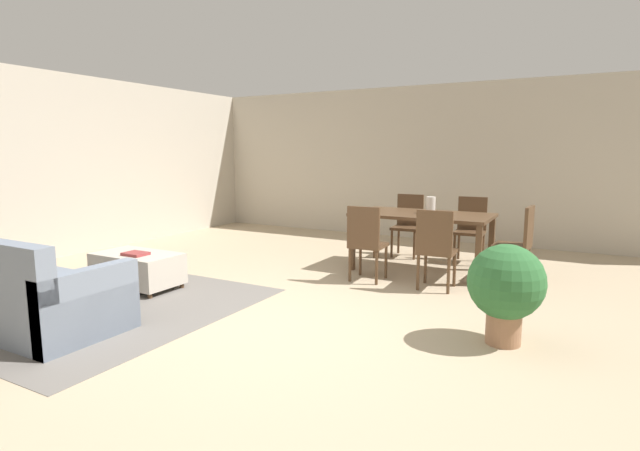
% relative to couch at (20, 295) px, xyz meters
% --- Properties ---
extents(ground_plane, '(10.80, 10.80, 0.00)m').
position_rel_couch_xyz_m(ground_plane, '(2.01, 1.16, -0.29)').
color(ground_plane, tan).
extents(wall_back, '(9.00, 0.12, 2.70)m').
position_rel_couch_xyz_m(wall_back, '(2.01, 6.16, 1.06)').
color(wall_back, '#BCB2A0').
rests_on(wall_back, ground_plane).
extents(wall_left, '(0.12, 11.00, 2.70)m').
position_rel_couch_xyz_m(wall_left, '(-2.49, 1.66, 1.06)').
color(wall_left, '#BCB2A0').
rests_on(wall_left, ground_plane).
extents(area_rug, '(3.00, 2.80, 0.01)m').
position_rel_couch_xyz_m(area_rug, '(-0.04, 0.71, -0.28)').
color(area_rug, slate).
rests_on(area_rug, ground_plane).
extents(couch, '(1.92, 0.90, 0.86)m').
position_rel_couch_xyz_m(couch, '(0.00, 0.00, 0.00)').
color(couch, slate).
rests_on(couch, ground_plane).
extents(ottoman_table, '(0.98, 0.57, 0.41)m').
position_rel_couch_xyz_m(ottoman_table, '(-0.08, 1.37, -0.06)').
color(ottoman_table, '#B7AD9E').
rests_on(ottoman_table, ground_plane).
extents(dining_table, '(1.74, 0.96, 0.76)m').
position_rel_couch_xyz_m(dining_table, '(2.52, 3.77, 0.39)').
color(dining_table, '#513823').
rests_on(dining_table, ground_plane).
extents(dining_chair_near_left, '(0.42, 0.42, 0.92)m').
position_rel_couch_xyz_m(dining_chair_near_left, '(2.10, 2.90, 0.23)').
color(dining_chair_near_left, '#513823').
rests_on(dining_chair_near_left, ground_plane).
extents(dining_chair_near_right, '(0.42, 0.42, 0.92)m').
position_rel_couch_xyz_m(dining_chair_near_right, '(2.94, 2.93, 0.23)').
color(dining_chair_near_right, '#513823').
rests_on(dining_chair_near_right, ground_plane).
extents(dining_chair_far_left, '(0.42, 0.42, 0.92)m').
position_rel_couch_xyz_m(dining_chair_far_left, '(2.05, 4.60, 0.23)').
color(dining_chair_far_left, '#513823').
rests_on(dining_chair_far_left, ground_plane).
extents(dining_chair_far_right, '(0.42, 0.42, 0.92)m').
position_rel_couch_xyz_m(dining_chair_far_right, '(2.97, 4.63, 0.23)').
color(dining_chair_far_right, '#513823').
rests_on(dining_chair_far_right, ground_plane).
extents(dining_chair_head_east, '(0.43, 0.43, 0.92)m').
position_rel_couch_xyz_m(dining_chair_head_east, '(3.72, 3.76, 0.23)').
color(dining_chair_head_east, '#513823').
rests_on(dining_chair_head_east, ground_plane).
extents(vase_centerpiece, '(0.12, 0.12, 0.22)m').
position_rel_couch_xyz_m(vase_centerpiece, '(2.61, 3.81, 0.58)').
color(vase_centerpiece, silver).
rests_on(vase_centerpiece, dining_table).
extents(book_on_ottoman, '(0.26, 0.20, 0.03)m').
position_rel_couch_xyz_m(book_on_ottoman, '(-0.00, 1.30, 0.13)').
color(book_on_ottoman, maroon).
rests_on(book_on_ottoman, ottoman_table).
extents(potted_plant, '(0.61, 0.61, 0.83)m').
position_rel_couch_xyz_m(potted_plant, '(3.87, 1.66, 0.20)').
color(potted_plant, '#996B4C').
rests_on(potted_plant, ground_plane).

